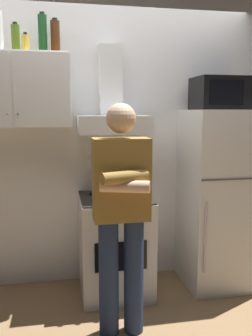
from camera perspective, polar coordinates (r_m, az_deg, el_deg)
The scene contains 13 objects.
ground_plane at distance 3.15m, azimuth -0.00°, elevation -21.11°, with size 7.00×7.00×0.00m, color olive.
back_wall_tiled at distance 3.33m, azimuth -1.93°, elevation 5.00°, with size 4.80×0.10×2.70m, color white.
upper_cabinet at distance 3.08m, azimuth -17.47°, elevation 11.72°, with size 0.90×0.37×0.60m.
stove_oven at distance 3.18m, azimuth -1.76°, elevation -12.19°, with size 0.60×0.62×0.87m.
range_hood at distance 3.09m, azimuth -2.23°, elevation 9.28°, with size 0.60×0.44×0.75m.
refrigerator at distance 3.34m, azimuth 14.57°, elevation -4.83°, with size 0.60×0.62×1.60m.
microwave at distance 3.27m, azimuth 15.08°, elevation 11.47°, with size 0.48×0.37×0.28m.
person_standing at distance 2.46m, azimuth -0.75°, elevation -7.11°, with size 0.38×0.33×1.64m.
cooking_pot at distance 2.95m, azimuth 1.06°, elevation -3.89°, with size 0.32×0.22×0.10m.
bottle_wine_green at distance 3.15m, azimuth -13.23°, elevation 20.18°, with size 0.07×0.07×0.33m.
bottle_spice_jar at distance 3.09m, azimuth -15.81°, elevation 18.70°, with size 0.05×0.05×0.15m.
bottle_rum_dark at distance 3.13m, azimuth -11.29°, elevation 19.91°, with size 0.08×0.08×0.28m.
bottle_olive_oil at distance 3.16m, azimuth -17.30°, elevation 19.21°, with size 0.07×0.07×0.24m.
Camera 1 is at (-0.51, -2.68, 1.58)m, focal length 37.97 mm.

